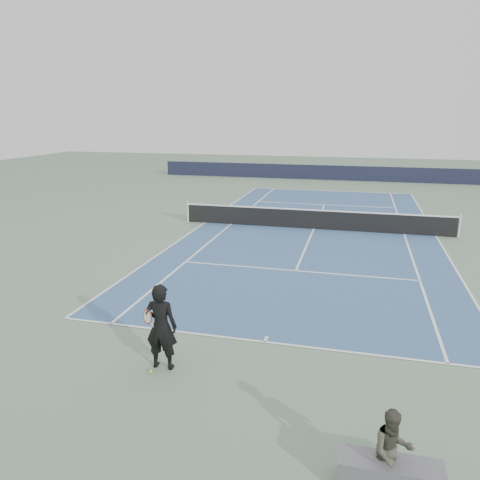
% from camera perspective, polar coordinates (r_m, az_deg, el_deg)
% --- Properties ---
extents(ground, '(80.00, 80.00, 0.00)m').
position_cam_1_polar(ground, '(22.68, 8.99, 1.32)').
color(ground, slate).
extents(court_surface, '(10.97, 23.77, 0.01)m').
position_cam_1_polar(court_surface, '(22.68, 8.99, 1.33)').
color(court_surface, '#375884').
rests_on(court_surface, ground).
extents(tennis_net, '(12.90, 0.10, 1.07)m').
position_cam_1_polar(tennis_net, '(22.56, 9.04, 2.56)').
color(tennis_net, silver).
rests_on(tennis_net, ground).
extents(windscreen_far, '(30.00, 0.25, 1.20)m').
position_cam_1_polar(windscreen_far, '(40.17, 11.57, 8.03)').
color(windscreen_far, black).
rests_on(windscreen_far, ground).
extents(tennis_player, '(0.82, 0.55, 1.92)m').
position_cam_1_polar(tennis_player, '(10.24, -9.60, -10.36)').
color(tennis_player, black).
rests_on(tennis_player, ground).
extents(tennis_ball, '(0.07, 0.07, 0.07)m').
position_cam_1_polar(tennis_ball, '(10.51, -10.86, -15.44)').
color(tennis_ball, yellow).
rests_on(tennis_ball, ground).
extents(spectator_bench, '(1.56, 0.88, 1.30)m').
position_cam_1_polar(spectator_bench, '(7.78, 17.92, -24.40)').
color(spectator_bench, '#5B5B60').
rests_on(spectator_bench, ground).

